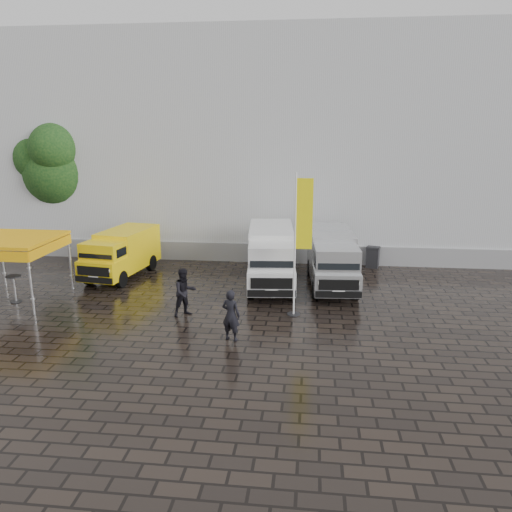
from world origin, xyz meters
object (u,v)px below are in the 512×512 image
(wheelie_bin, at_px, (373,257))
(person_tent, at_px, (185,292))
(van_yellow, at_px, (121,255))
(cocktail_table, at_px, (15,289))
(person_front, at_px, (231,315))
(van_silver, at_px, (332,260))
(flagpole, at_px, (300,237))
(van_white, at_px, (271,258))
(canopy_tent, at_px, (11,242))

(wheelie_bin, distance_m, person_tent, 11.10)
(van_yellow, xyz_separation_m, cocktail_table, (-3.03, -4.01, -0.54))
(person_front, bearing_deg, van_silver, -101.62)
(person_tent, bearing_deg, cocktail_table, 136.81)
(flagpole, distance_m, person_tent, 4.84)
(van_yellow, bearing_deg, cocktail_table, -118.57)
(van_white, xyz_separation_m, flagpole, (1.37, -3.66, 1.79))
(cocktail_table, xyz_separation_m, wheelie_bin, (15.24, 7.11, -0.02))
(van_yellow, relative_size, flagpole, 0.88)
(flagpole, xyz_separation_m, cocktail_table, (-11.65, 0.16, -2.51))
(canopy_tent, bearing_deg, van_yellow, 50.37)
(van_white, relative_size, van_silver, 1.05)
(van_yellow, xyz_separation_m, canopy_tent, (-3.10, -3.74, 1.39))
(canopy_tent, distance_m, person_front, 10.13)
(van_silver, height_order, person_front, van_silver)
(van_silver, distance_m, flagpole, 4.43)
(cocktail_table, distance_m, person_tent, 7.38)
(van_silver, relative_size, person_front, 3.16)
(person_front, bearing_deg, van_yellow, -29.14)
(flagpole, relative_size, person_front, 3.06)
(van_yellow, xyz_separation_m, person_front, (6.43, -6.78, -0.21))
(van_yellow, height_order, canopy_tent, canopy_tent)
(wheelie_bin, bearing_deg, flagpole, -101.32)
(van_silver, height_order, flagpole, flagpole)
(van_yellow, height_order, cocktail_table, van_yellow)
(van_silver, xyz_separation_m, wheelie_bin, (2.23, 3.48, -0.67))
(van_white, relative_size, wheelie_bin, 5.42)
(van_silver, bearing_deg, van_white, 178.59)
(canopy_tent, bearing_deg, van_white, 17.37)
(canopy_tent, distance_m, cocktail_table, 1.95)
(person_front, bearing_deg, van_white, -80.06)
(cocktail_table, xyz_separation_m, person_tent, (7.34, -0.69, 0.37))
(canopy_tent, relative_size, person_tent, 1.82)
(canopy_tent, xyz_separation_m, wheelie_bin, (15.31, 6.84, -1.95))
(cocktail_table, bearing_deg, canopy_tent, 105.07)
(cocktail_table, height_order, person_tent, person_tent)
(van_silver, distance_m, wheelie_bin, 4.19)
(flagpole, distance_m, wheelie_bin, 8.49)
(person_front, height_order, person_tent, person_tent)
(wheelie_bin, bearing_deg, van_yellow, -150.81)
(canopy_tent, bearing_deg, person_front, -17.70)
(person_front, bearing_deg, cocktail_table, 1.07)
(canopy_tent, bearing_deg, flagpole, -2.09)
(van_yellow, height_order, flagpole, flagpole)
(flagpole, height_order, cocktail_table, flagpole)
(canopy_tent, xyz_separation_m, cocktail_table, (0.07, -0.27, -1.93))
(van_silver, xyz_separation_m, cocktail_table, (-13.00, -3.63, -0.66))
(person_front, distance_m, person_tent, 2.97)
(van_white, distance_m, wheelie_bin, 6.17)
(van_yellow, bearing_deg, flagpole, -17.36)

